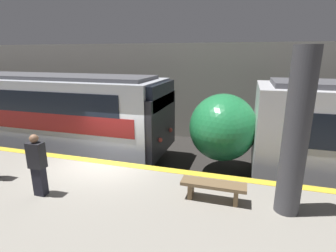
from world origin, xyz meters
TOP-DOWN VIEW (x-y plane):
  - ground_plane at (0.00, 0.00)m, footprint 120.00×120.00m
  - platform at (0.00, -2.15)m, footprint 40.00×4.30m
  - station_rear_barrier at (0.00, 6.69)m, footprint 50.00×0.15m
  - support_pillar_near at (5.18, -1.39)m, footprint 0.51×0.51m
  - person_waiting at (-0.47, -2.36)m, footprint 0.38×0.24m
  - platform_bench at (3.58, -1.42)m, footprint 1.50×0.40m

SIDE VIEW (x-z plane):
  - ground_plane at x=0.00m, z-range 0.00..0.00m
  - platform at x=0.00m, z-range 0.00..1.15m
  - platform_bench at x=3.58m, z-range 1.25..1.70m
  - person_waiting at x=-0.47m, z-range 1.17..2.72m
  - station_rear_barrier at x=0.00m, z-range 0.00..5.00m
  - support_pillar_near at x=5.18m, z-range 1.14..4.64m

